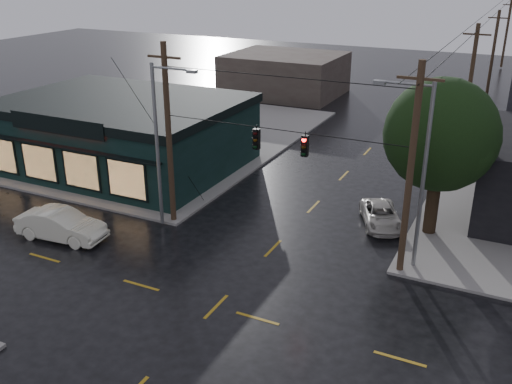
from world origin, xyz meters
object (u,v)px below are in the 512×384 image
at_px(corner_tree, 441,135).
at_px(suv_silver, 381,216).
at_px(utility_pole_ne, 399,272).
at_px(sedan_cream, 61,225).
at_px(utility_pole_nw, 174,221).

xyz_separation_m(corner_tree, suv_silver, (-2.68, -0.05, -5.05)).
bearing_deg(utility_pole_ne, corner_tree, 84.07).
bearing_deg(sedan_cream, utility_pole_nw, -48.92).
bearing_deg(utility_pole_nw, suv_silver, 23.78).
distance_m(utility_pole_ne, sedan_cream, 17.79).
bearing_deg(corner_tree, sedan_cream, -152.36).
bearing_deg(corner_tree, utility_pole_nw, -160.37).
bearing_deg(suv_silver, corner_tree, -23.06).
xyz_separation_m(utility_pole_ne, sedan_cream, (-17.20, -4.45, 0.82)).
height_order(corner_tree, utility_pole_nw, corner_tree).
height_order(corner_tree, suv_silver, corner_tree).
xyz_separation_m(utility_pole_nw, sedan_cream, (-4.20, -4.45, 0.82)).
height_order(utility_pole_ne, sedan_cream, utility_pole_ne).
distance_m(utility_pole_ne, suv_silver, 5.28).
xyz_separation_m(corner_tree, utility_pole_nw, (-13.50, -4.82, -5.64)).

